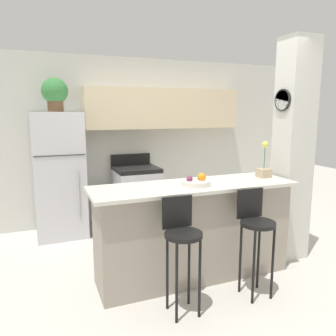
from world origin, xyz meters
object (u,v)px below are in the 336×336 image
at_px(bar_stool_right, 255,227).
at_px(trash_bin, 104,221).
at_px(fruit_bowl, 196,182).
at_px(refrigerator, 60,175).
at_px(bar_stool_left, 182,238).
at_px(stove_range, 137,196).
at_px(potted_plant_on_fridge, 55,93).
at_px(orchid_vase, 264,168).

relative_size(bar_stool_right, trash_bin, 2.67).
distance_m(fruit_bowl, trash_bin, 1.92).
distance_m(refrigerator, bar_stool_left, 2.44).
xyz_separation_m(refrigerator, stove_range, (1.10, -0.00, -0.40)).
height_order(refrigerator, trash_bin, refrigerator).
distance_m(bar_stool_left, fruit_bowl, 0.70).
bearing_deg(trash_bin, potted_plant_on_fridge, 158.96).
bearing_deg(stove_range, trash_bin, -158.85).
distance_m(bar_stool_right, orchid_vase, 0.87).
xyz_separation_m(stove_range, orchid_vase, (0.99, -1.72, 0.64)).
relative_size(stove_range, potted_plant_on_fridge, 2.40).
bearing_deg(bar_stool_left, bar_stool_right, 0.00).
relative_size(refrigerator, bar_stool_left, 1.71).
xyz_separation_m(stove_range, bar_stool_right, (0.49, -2.28, 0.21)).
distance_m(refrigerator, stove_range, 1.17).
distance_m(bar_stool_left, trash_bin, 2.15).
bearing_deg(refrigerator, potted_plant_on_fridge, 118.13).
bearing_deg(refrigerator, bar_stool_left, -69.90).
bearing_deg(potted_plant_on_fridge, stove_range, -0.08).
bearing_deg(fruit_bowl, trash_bin, 112.08).
bearing_deg(bar_stool_right, bar_stool_left, 180.00).
xyz_separation_m(refrigerator, trash_bin, (0.55, -0.21, -0.67)).
distance_m(potted_plant_on_fridge, trash_bin, 1.88).
height_order(bar_stool_left, potted_plant_on_fridge, potted_plant_on_fridge).
relative_size(stove_range, fruit_bowl, 3.67).
bearing_deg(refrigerator, trash_bin, -21.03).
relative_size(refrigerator, fruit_bowl, 5.93).
relative_size(refrigerator, potted_plant_on_fridge, 3.88).
height_order(refrigerator, potted_plant_on_fridge, potted_plant_on_fridge).
bearing_deg(orchid_vase, potted_plant_on_fridge, 140.51).
bearing_deg(stove_range, bar_stool_left, -96.60).
bearing_deg(bar_stool_right, trash_bin, 116.54).
distance_m(bar_stool_left, potted_plant_on_fridge, 2.76).
height_order(stove_range, orchid_vase, orchid_vase).
bearing_deg(bar_stool_left, fruit_bowl, 52.12).
distance_m(orchid_vase, trash_bin, 2.34).
bearing_deg(stove_range, fruit_bowl, -86.76).
distance_m(potted_plant_on_fridge, fruit_bowl, 2.37).
bearing_deg(orchid_vase, fruit_bowl, -174.35).
bearing_deg(trash_bin, bar_stool_right, -63.46).
distance_m(potted_plant_on_fridge, orchid_vase, 2.85).
relative_size(orchid_vase, fruit_bowl, 1.39).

